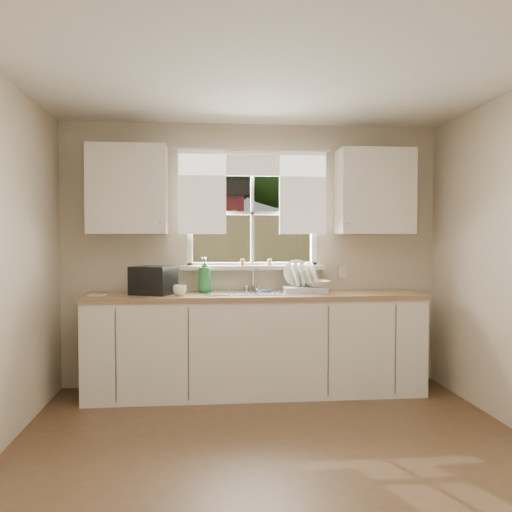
{
  "coord_description": "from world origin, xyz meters",
  "views": [
    {
      "loc": [
        -0.47,
        -3.18,
        1.42
      ],
      "look_at": [
        0.0,
        1.65,
        1.25
      ],
      "focal_mm": 38.0,
      "sensor_mm": 36.0,
      "label": 1
    }
  ],
  "objects": [
    {
      "name": "sill_jars",
      "position": [
        0.03,
        1.94,
        1.18
      ],
      "size": [
        0.3,
        0.04,
        0.06
      ],
      "color": "brown",
      "rests_on": "window"
    },
    {
      "name": "countertop",
      "position": [
        0.0,
        1.68,
        0.89
      ],
      "size": [
        3.04,
        0.65,
        0.04
      ],
      "primitive_type": "cube",
      "color": "#97734B",
      "rests_on": "base_cabinets"
    },
    {
      "name": "base_cabinets",
      "position": [
        0.0,
        1.68,
        0.43
      ],
      "size": [
        3.0,
        0.62,
        0.87
      ],
      "primitive_type": "cube",
      "color": "silver",
      "rests_on": "ground"
    },
    {
      "name": "bowl",
      "position": [
        0.57,
        1.7,
        0.99
      ],
      "size": [
        0.27,
        0.27,
        0.06
      ],
      "primitive_type": "imported",
      "rotation": [
        0.0,
        0.0,
        0.17
      ],
      "color": "white",
      "rests_on": "dish_rack"
    },
    {
      "name": "cup",
      "position": [
        -0.68,
        1.54,
        0.96
      ],
      "size": [
        0.13,
        0.13,
        0.09
      ],
      "primitive_type": "imported",
      "rotation": [
        0.0,
        0.0,
        -0.1
      ],
      "color": "white",
      "rests_on": "countertop"
    },
    {
      "name": "dish_rack",
      "position": [
        0.46,
        1.75,
        0.99
      ],
      "size": [
        0.39,
        0.31,
        0.3
      ],
      "color": "silver",
      "rests_on": "countertop"
    },
    {
      "name": "saucer",
      "position": [
        -1.4,
        1.63,
        0.92
      ],
      "size": [
        0.16,
        0.16,
        0.01
      ],
      "primitive_type": "cylinder",
      "color": "beige",
      "rests_on": "countertop"
    },
    {
      "name": "soap_bottle_c",
      "position": [
        -0.46,
        1.83,
        0.99
      ],
      "size": [
        0.16,
        0.16,
        0.16
      ],
      "primitive_type": "imported",
      "rotation": [
        0.0,
        0.0,
        0.28
      ],
      "color": "beige",
      "rests_on": "countertop"
    },
    {
      "name": "ground",
      "position": [
        0.0,
        0.0,
        0.0
      ],
      "size": [
        4.0,
        4.0,
        0.0
      ],
      "primitive_type": "plane",
      "color": "brown",
      "rests_on": "ground"
    },
    {
      "name": "backyard",
      "position": [
        0.58,
        8.42,
        3.46
      ],
      "size": [
        20.0,
        10.0,
        6.13
      ],
      "color": "#335421",
      "rests_on": "ground"
    },
    {
      "name": "window",
      "position": [
        0.0,
        2.0,
        1.49
      ],
      "size": [
        1.38,
        0.16,
        1.06
      ],
      "color": "white",
      "rests_on": "room_walls"
    },
    {
      "name": "sink",
      "position": [
        0.0,
        1.71,
        0.84
      ],
      "size": [
        0.88,
        0.52,
        0.4
      ],
      "color": "#B7B7BC",
      "rests_on": "countertop"
    },
    {
      "name": "soap_bottle_b",
      "position": [
        -0.86,
        1.78,
        1.01
      ],
      "size": [
        0.11,
        0.11,
        0.21
      ],
      "primitive_type": "imported",
      "rotation": [
        0.0,
        0.0,
        0.16
      ],
      "color": "#3343C1",
      "rests_on": "countertop"
    },
    {
      "name": "ceiling",
      "position": [
        0.0,
        0.0,
        2.5
      ],
      "size": [
        3.6,
        4.0,
        0.02
      ],
      "primitive_type": "cube",
      "color": "silver",
      "rests_on": "room_walls"
    },
    {
      "name": "room_walls",
      "position": [
        0.0,
        -0.07,
        1.24
      ],
      "size": [
        3.62,
        4.02,
        2.5
      ],
      "color": "beige",
      "rests_on": "ground"
    },
    {
      "name": "upper_cabinet_left",
      "position": [
        -1.15,
        1.82,
        1.85
      ],
      "size": [
        0.7,
        0.33,
        0.8
      ],
      "primitive_type": "cube",
      "color": "silver",
      "rests_on": "room_walls"
    },
    {
      "name": "soap_bottle_a",
      "position": [
        -0.46,
        1.8,
        1.07
      ],
      "size": [
        0.16,
        0.16,
        0.32
      ],
      "primitive_type": "imported",
      "rotation": [
        0.0,
        0.0,
        -0.38
      ],
      "color": "#2A8039",
      "rests_on": "countertop"
    },
    {
      "name": "wall_outlet",
      "position": [
        0.88,
        1.99,
        1.08
      ],
      "size": [
        0.08,
        0.01,
        0.12
      ],
      "primitive_type": "cube",
      "color": "beige",
      "rests_on": "room_walls"
    },
    {
      "name": "upper_cabinet_right",
      "position": [
        1.15,
        1.82,
        1.85
      ],
      "size": [
        0.7,
        0.33,
        0.8
      ],
      "primitive_type": "cube",
      "color": "silver",
      "rests_on": "room_walls"
    },
    {
      "name": "curtains",
      "position": [
        0.0,
        1.95,
        1.93
      ],
      "size": [
        1.5,
        0.03,
        0.81
      ],
      "color": "white",
      "rests_on": "room_walls"
    },
    {
      "name": "black_appliance",
      "position": [
        -0.91,
        1.68,
        1.04
      ],
      "size": [
        0.43,
        0.41,
        0.25
      ],
      "primitive_type": "cube",
      "rotation": [
        0.0,
        0.0,
        -0.42
      ],
      "color": "black",
      "rests_on": "countertop"
    }
  ]
}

